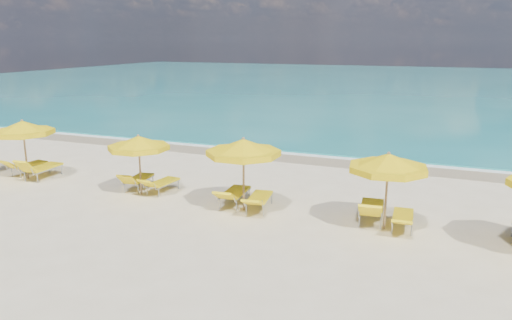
% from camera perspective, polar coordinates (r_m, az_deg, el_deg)
% --- Properties ---
extents(ground_plane, '(120.00, 120.00, 0.00)m').
position_cam_1_polar(ground_plane, '(16.30, -1.99, -5.26)').
color(ground_plane, beige).
extents(ocean, '(120.00, 80.00, 0.30)m').
position_cam_1_polar(ocean, '(62.62, 16.36, 8.27)').
color(ocean, '#167A7B').
rests_on(ocean, ground).
extents(wet_sand_band, '(120.00, 2.60, 0.01)m').
position_cam_1_polar(wet_sand_band, '(23.00, 5.53, 0.31)').
color(wet_sand_band, tan).
rests_on(wet_sand_band, ground).
extents(foam_line, '(120.00, 1.20, 0.03)m').
position_cam_1_polar(foam_line, '(23.74, 6.08, 0.72)').
color(foam_line, white).
rests_on(foam_line, ground).
extents(whitecap_near, '(14.00, 0.36, 0.05)m').
position_cam_1_polar(whitecap_near, '(33.84, 0.44, 4.67)').
color(whitecap_near, white).
rests_on(whitecap_near, ground).
extents(whitecap_far, '(18.00, 0.30, 0.05)m').
position_cam_1_polar(whitecap_far, '(38.48, 24.43, 4.54)').
color(whitecap_far, white).
rests_on(whitecap_far, ground).
extents(umbrella_2, '(2.41, 2.41, 2.33)m').
position_cam_1_polar(umbrella_2, '(20.93, -25.11, 3.30)').
color(umbrella_2, '#9C784E').
rests_on(umbrella_2, ground).
extents(umbrella_3, '(2.69, 2.69, 2.14)m').
position_cam_1_polar(umbrella_3, '(17.44, -13.27, 1.85)').
color(umbrella_3, '#9C784E').
rests_on(umbrella_3, ground).
extents(umbrella_4, '(3.05, 3.05, 2.37)m').
position_cam_1_polar(umbrella_4, '(15.35, -1.45, 1.37)').
color(umbrella_4, '#9C784E').
rests_on(umbrella_4, ground).
extents(umbrella_5, '(2.72, 2.72, 2.27)m').
position_cam_1_polar(umbrella_5, '(14.29, 14.87, -0.37)').
color(umbrella_5, '#9C784E').
rests_on(umbrella_5, ground).
extents(lounger_2_left, '(0.81, 1.86, 0.79)m').
position_cam_1_polar(lounger_2_left, '(22.01, -24.59, -0.90)').
color(lounger_2_left, '#A5A8AD').
rests_on(lounger_2_left, ground).
extents(lounger_2_right, '(0.76, 1.97, 0.97)m').
position_cam_1_polar(lounger_2_right, '(21.11, -23.20, -1.27)').
color(lounger_2_right, '#A5A8AD').
rests_on(lounger_2_right, ground).
extents(lounger_3_left, '(0.82, 1.84, 0.80)m').
position_cam_1_polar(lounger_3_left, '(18.54, -13.28, -2.57)').
color(lounger_3_left, '#A5A8AD').
rests_on(lounger_3_left, ground).
extents(lounger_3_right, '(0.73, 1.78, 0.73)m').
position_cam_1_polar(lounger_3_right, '(17.96, -10.66, -2.99)').
color(lounger_3_right, '#A5A8AD').
rests_on(lounger_3_right, ground).
extents(lounger_4_left, '(0.77, 2.00, 0.78)m').
position_cam_1_polar(lounger_4_left, '(16.38, -2.48, -4.31)').
color(lounger_4_left, '#A5A8AD').
rests_on(lounger_4_left, ground).
extents(lounger_4_right, '(0.88, 1.97, 0.70)m').
position_cam_1_polar(lounger_4_right, '(15.88, 0.35, -4.92)').
color(lounger_4_right, '#A5A8AD').
rests_on(lounger_4_right, ground).
extents(lounger_5_left, '(0.87, 2.07, 0.90)m').
position_cam_1_polar(lounger_5_left, '(15.28, 13.05, -5.95)').
color(lounger_5_left, '#A5A8AD').
rests_on(lounger_5_left, ground).
extents(lounger_5_right, '(0.69, 1.83, 0.64)m').
position_cam_1_polar(lounger_5_right, '(14.94, 16.41, -6.77)').
color(lounger_5_right, '#A5A8AD').
rests_on(lounger_5_right, ground).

